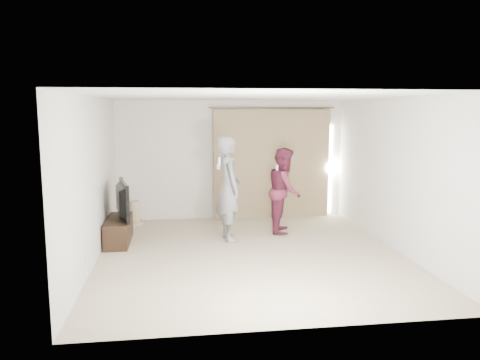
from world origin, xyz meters
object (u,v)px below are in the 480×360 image
at_px(person_man, 229,188).
at_px(person_woman, 285,190).
at_px(tv_console, 119,231).
at_px(tv, 117,200).

relative_size(person_man, person_woman, 1.16).
bearing_deg(person_woman, tv_console, -173.31).
bearing_deg(tv, person_woman, -94.88).
height_order(tv, person_man, person_man).
xyz_separation_m(tv_console, tv, (0.00, 0.00, 0.56)).
bearing_deg(tv_console, person_woman, 6.69).
bearing_deg(tv_console, tv, 0.00).
distance_m(tv_console, person_woman, 3.23).
relative_size(tv_console, tv, 1.00).
distance_m(person_man, person_woman, 1.24).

